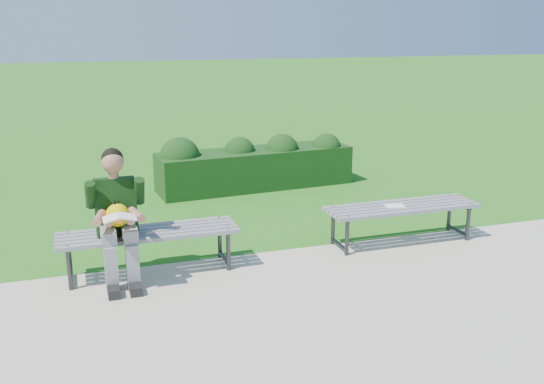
% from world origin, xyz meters
% --- Properties ---
extents(ground, '(80.00, 80.00, 0.00)m').
position_xyz_m(ground, '(0.00, 0.00, 0.00)').
color(ground, '#25691B').
rests_on(ground, ground).
extents(walkway, '(30.00, 3.50, 0.02)m').
position_xyz_m(walkway, '(0.00, -1.75, 0.01)').
color(walkway, '#BBB49B').
rests_on(walkway, ground).
extents(hedge, '(3.12, 1.02, 0.87)m').
position_xyz_m(hedge, '(0.62, 2.83, 0.38)').
color(hedge, '#164015').
rests_on(hedge, ground).
extents(bench_left, '(1.80, 0.50, 0.46)m').
position_xyz_m(bench_left, '(-1.35, -0.18, 0.42)').
color(bench_left, gray).
rests_on(bench_left, walkway).
extents(bench_right, '(1.80, 0.50, 0.46)m').
position_xyz_m(bench_right, '(1.55, -0.18, 0.42)').
color(bench_right, gray).
rests_on(bench_right, walkway).
extents(seated_boy, '(0.56, 0.76, 1.31)m').
position_xyz_m(seated_boy, '(-1.65, -0.27, 0.71)').
color(seated_boy, gray).
rests_on(seated_boy, walkway).
extents(paper_sheet, '(0.25, 0.20, 0.01)m').
position_xyz_m(paper_sheet, '(1.45, -0.18, 0.47)').
color(paper_sheet, white).
rests_on(paper_sheet, bench_right).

